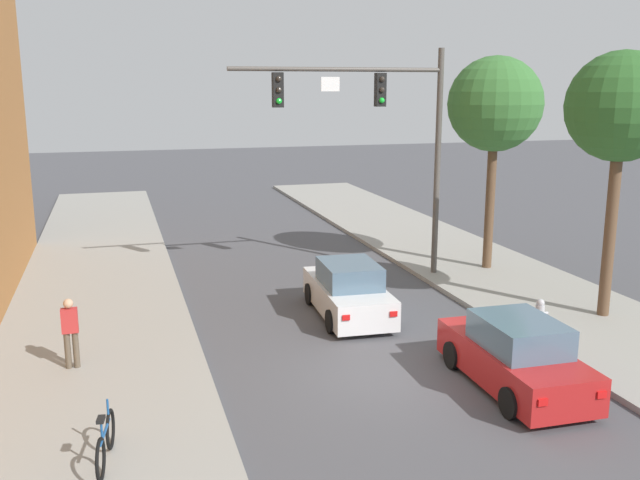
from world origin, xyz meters
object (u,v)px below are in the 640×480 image
(car_lead_white, at_px, (348,292))
(fire_hydrant, at_px, (540,312))
(pedestrian_sidewalk_left_walker, at_px, (70,330))
(street_tree_second, at_px, (495,105))
(street_tree_nearest, at_px, (621,109))
(car_following_red, at_px, (515,356))
(bicycle_leaning, at_px, (105,442))
(traffic_signal_mast, at_px, (382,120))

(car_lead_white, xyz_separation_m, fire_hydrant, (4.57, -2.58, -0.22))
(pedestrian_sidewalk_left_walker, bearing_deg, street_tree_second, 21.72)
(street_tree_nearest, bearing_deg, car_following_red, -145.85)
(pedestrian_sidewalk_left_walker, xyz_separation_m, street_tree_nearest, (14.14, -0.21, 4.79))
(bicycle_leaning, xyz_separation_m, street_tree_second, (12.93, 10.01, 5.26))
(fire_hydrant, relative_size, street_tree_nearest, 0.10)
(car_lead_white, bearing_deg, pedestrian_sidewalk_left_walker, -163.78)
(car_following_red, relative_size, street_tree_second, 0.59)
(car_following_red, distance_m, pedestrian_sidewalk_left_walker, 9.91)
(traffic_signal_mast, distance_m, bicycle_leaning, 14.11)
(traffic_signal_mast, height_order, fire_hydrant, traffic_signal_mast)
(street_tree_second, bearing_deg, car_following_red, -116.23)
(traffic_signal_mast, bearing_deg, street_tree_nearest, -50.45)
(traffic_signal_mast, height_order, street_tree_second, traffic_signal_mast)
(pedestrian_sidewalk_left_walker, bearing_deg, bicycle_leaning, -80.68)
(bicycle_leaning, height_order, fire_hydrant, bicycle_leaning)
(bicycle_leaning, relative_size, street_tree_second, 0.24)
(traffic_signal_mast, relative_size, bicycle_leaning, 4.26)
(bicycle_leaning, distance_m, street_tree_second, 17.18)
(pedestrian_sidewalk_left_walker, distance_m, bicycle_leaning, 4.65)
(traffic_signal_mast, bearing_deg, fire_hydrant, -67.65)
(car_lead_white, relative_size, street_tree_nearest, 0.60)
(car_following_red, bearing_deg, traffic_signal_mast, 88.13)
(car_following_red, distance_m, street_tree_second, 11.21)
(fire_hydrant, bearing_deg, pedestrian_sidewalk_left_walker, 177.89)
(pedestrian_sidewalk_left_walker, relative_size, bicycle_leaning, 0.93)
(car_lead_white, bearing_deg, car_following_red, -71.40)
(car_lead_white, xyz_separation_m, bicycle_leaning, (-6.61, -6.70, -0.18))
(pedestrian_sidewalk_left_walker, height_order, street_tree_nearest, street_tree_nearest)
(car_lead_white, distance_m, bicycle_leaning, 9.41)
(traffic_signal_mast, bearing_deg, street_tree_second, 1.38)
(car_lead_white, relative_size, street_tree_second, 0.59)
(fire_hydrant, bearing_deg, bicycle_leaning, -159.78)
(car_lead_white, height_order, pedestrian_sidewalk_left_walker, pedestrian_sidewalk_left_walker)
(bicycle_leaning, height_order, street_tree_second, street_tree_second)
(car_lead_white, xyz_separation_m, street_tree_second, (6.32, 3.31, 5.08))
(pedestrian_sidewalk_left_walker, xyz_separation_m, fire_hydrant, (11.93, -0.44, -0.56))
(pedestrian_sidewalk_left_walker, relative_size, fire_hydrant, 2.28)
(street_tree_second, bearing_deg, car_lead_white, -152.37)
(pedestrian_sidewalk_left_walker, xyz_separation_m, street_tree_second, (13.68, 5.45, 4.74))
(car_following_red, bearing_deg, fire_hydrant, 49.06)
(traffic_signal_mast, xyz_separation_m, pedestrian_sidewalk_left_walker, (-9.55, -5.35, -4.30))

